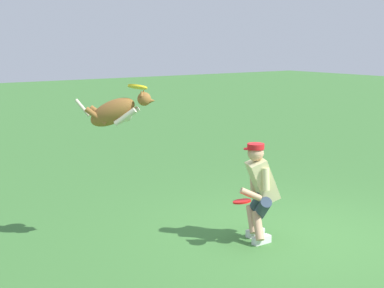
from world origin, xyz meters
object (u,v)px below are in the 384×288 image
at_px(frisbee_flying, 137,87).
at_px(frisbee_held, 242,201).
at_px(person, 260,189).
at_px(dog, 116,111).

xyz_separation_m(frisbee_flying, frisbee_held, (-0.94, 0.93, -1.42)).
bearing_deg(frisbee_held, person, -166.81).
relative_size(dog, frisbee_held, 3.43).
distance_m(person, frisbee_flying, 2.05).
bearing_deg(frisbee_flying, person, 147.28).
bearing_deg(frisbee_held, frisbee_flying, -44.84).
relative_size(person, frisbee_held, 5.62).
relative_size(frisbee_flying, frisbee_held, 1.07).
xyz_separation_m(dog, frisbee_flying, (-0.24, 0.13, 0.30)).
height_order(person, frisbee_held, person).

